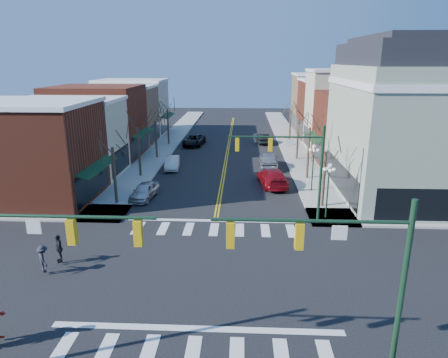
# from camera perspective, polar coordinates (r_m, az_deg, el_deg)

# --- Properties ---
(ground) EXTENTS (160.00, 160.00, 0.00)m
(ground) POSITION_cam_1_polar(r_m,az_deg,el_deg) (22.73, -2.57, -13.54)
(ground) COLOR black
(ground) RESTS_ON ground
(sidewalk_left) EXTENTS (3.50, 70.00, 0.15)m
(sidewalk_left) POSITION_cam_1_polar(r_m,az_deg,el_deg) (42.51, -11.95, 0.80)
(sidewalk_left) COLOR #9E9B93
(sidewalk_left) RESTS_ON ground
(sidewalk_right) EXTENTS (3.50, 70.00, 0.15)m
(sidewalk_right) POSITION_cam_1_polar(r_m,az_deg,el_deg) (41.72, 12.01, 0.49)
(sidewalk_right) COLOR #9E9B93
(sidewalk_right) RESTS_ON ground
(bldg_left_brick_a) EXTENTS (10.00, 8.50, 8.00)m
(bldg_left_brick_a) POSITION_cam_1_polar(r_m,az_deg,el_deg) (36.58, -25.85, 3.26)
(bldg_left_brick_a) COLOR maroon
(bldg_left_brick_a) RESTS_ON ground
(bldg_left_stucco_a) EXTENTS (10.00, 7.00, 7.50)m
(bldg_left_stucco_a) POSITION_cam_1_polar(r_m,az_deg,el_deg) (43.45, -21.09, 5.36)
(bldg_left_stucco_a) COLOR #BFB89D
(bldg_left_stucco_a) RESTS_ON ground
(bldg_left_brick_b) EXTENTS (10.00, 9.00, 8.50)m
(bldg_left_brick_b) POSITION_cam_1_polar(r_m,az_deg,el_deg) (50.69, -17.61, 7.74)
(bldg_left_brick_b) COLOR maroon
(bldg_left_brick_b) RESTS_ON ground
(bldg_left_tan) EXTENTS (10.00, 7.50, 7.80)m
(bldg_left_tan) POSITION_cam_1_polar(r_m,az_deg,el_deg) (58.47, -14.84, 8.71)
(bldg_left_tan) COLOR #987554
(bldg_left_tan) RESTS_ON ground
(bldg_left_stucco_b) EXTENTS (10.00, 8.00, 8.20)m
(bldg_left_stucco_b) POSITION_cam_1_polar(r_m,az_deg,el_deg) (65.83, -12.87, 9.85)
(bldg_left_stucco_b) COLOR #BFB89D
(bldg_left_stucco_b) RESTS_ON ground
(bldg_right_brick_a) EXTENTS (10.00, 8.50, 8.00)m
(bldg_right_brick_a) POSITION_cam_1_polar(r_m,az_deg,el_deg) (47.89, 19.27, 6.80)
(bldg_right_brick_a) COLOR maroon
(bldg_right_brick_a) RESTS_ON ground
(bldg_right_stucco) EXTENTS (10.00, 7.00, 10.00)m
(bldg_right_stucco) POSITION_cam_1_polar(r_m,az_deg,el_deg) (55.15, 17.15, 9.23)
(bldg_right_stucco) COLOR #BFB89D
(bldg_right_stucco) RESTS_ON ground
(bldg_right_brick_b) EXTENTS (10.00, 8.00, 8.50)m
(bldg_right_brick_b) POSITION_cam_1_polar(r_m,az_deg,el_deg) (62.48, 15.44, 9.47)
(bldg_right_brick_b) COLOR maroon
(bldg_right_brick_b) RESTS_ON ground
(bldg_right_tan) EXTENTS (10.00, 8.00, 9.00)m
(bldg_right_tan) POSITION_cam_1_polar(r_m,az_deg,el_deg) (70.24, 14.06, 10.51)
(bldg_right_tan) COLOR #987554
(bldg_right_tan) RESTS_ON ground
(victorian_corner) EXTENTS (12.25, 14.25, 13.30)m
(victorian_corner) POSITION_cam_1_polar(r_m,az_deg,el_deg) (37.36, 25.89, 7.67)
(victorian_corner) COLOR gray
(victorian_corner) RESTS_ON ground
(traffic_mast_near_left) EXTENTS (6.60, 0.28, 7.20)m
(traffic_mast_near_left) POSITION_cam_1_polar(r_m,az_deg,el_deg) (15.76, -26.32, -10.44)
(traffic_mast_near_left) COLOR #14331E
(traffic_mast_near_left) RESTS_ON ground
(traffic_mast_near_right) EXTENTS (6.60, 0.28, 7.20)m
(traffic_mast_near_right) POSITION_cam_1_polar(r_m,az_deg,el_deg) (14.36, 17.42, -12.08)
(traffic_mast_near_right) COLOR #14331E
(traffic_mast_near_right) RESTS_ON ground
(traffic_mast_far_right) EXTENTS (6.60, 0.28, 7.20)m
(traffic_mast_far_right) POSITION_cam_1_polar(r_m,az_deg,el_deg) (28.02, 10.07, 2.52)
(traffic_mast_far_right) COLOR #14331E
(traffic_mast_far_right) RESTS_ON ground
(lamppost_corner) EXTENTS (0.36, 0.36, 4.33)m
(lamppost_corner) POSITION_cam_1_polar(r_m,az_deg,el_deg) (29.98, 14.68, -0.31)
(lamppost_corner) COLOR #14331E
(lamppost_corner) RESTS_ON ground
(lamppost_midblock) EXTENTS (0.36, 0.36, 4.33)m
(lamppost_midblock) POSITION_cam_1_polar(r_m,az_deg,el_deg) (36.13, 12.64, 2.69)
(lamppost_midblock) COLOR #14331E
(lamppost_midblock) RESTS_ON ground
(tree_left_a) EXTENTS (0.24, 0.24, 4.76)m
(tree_left_a) POSITION_cam_1_polar(r_m,az_deg,el_deg) (33.50, -15.35, 0.37)
(tree_left_a) COLOR #382B21
(tree_left_a) RESTS_ON ground
(tree_left_b) EXTENTS (0.24, 0.24, 5.04)m
(tree_left_b) POSITION_cam_1_polar(r_m,az_deg,el_deg) (40.90, -12.02, 3.70)
(tree_left_b) COLOR #382B21
(tree_left_b) RESTS_ON ground
(tree_left_c) EXTENTS (0.24, 0.24, 4.55)m
(tree_left_c) POSITION_cam_1_polar(r_m,az_deg,el_deg) (48.56, -9.68, 5.55)
(tree_left_c) COLOR #382B21
(tree_left_c) RESTS_ON ground
(tree_left_d) EXTENTS (0.24, 0.24, 4.90)m
(tree_left_d) POSITION_cam_1_polar(r_m,az_deg,el_deg) (56.25, -7.99, 7.31)
(tree_left_d) COLOR #382B21
(tree_left_d) RESTS_ON ground
(tree_right_a) EXTENTS (0.24, 0.24, 4.62)m
(tree_right_a) POSITION_cam_1_polar(r_m,az_deg,el_deg) (32.55, 14.07, -0.13)
(tree_right_a) COLOR #382B21
(tree_right_a) RESTS_ON ground
(tree_right_b) EXTENTS (0.24, 0.24, 5.18)m
(tree_right_b) POSITION_cam_1_polar(r_m,az_deg,el_deg) (40.09, 11.95, 3.55)
(tree_right_b) COLOR #382B21
(tree_right_b) RESTS_ON ground
(tree_right_c) EXTENTS (0.24, 0.24, 4.83)m
(tree_right_c) POSITION_cam_1_polar(r_m,az_deg,el_deg) (47.87, 10.47, 5.52)
(tree_right_c) COLOR #382B21
(tree_right_c) RESTS_ON ground
(tree_right_d) EXTENTS (0.24, 0.24, 4.97)m
(tree_right_d) POSITION_cam_1_polar(r_m,az_deg,el_deg) (55.67, 9.41, 7.19)
(tree_right_d) COLOR #382B21
(tree_right_d) RESTS_ON ground
(car_left_near) EXTENTS (2.15, 4.19, 1.37)m
(car_left_near) POSITION_cam_1_polar(r_m,az_deg,el_deg) (34.74, -11.30, -1.70)
(car_left_near) COLOR #B9BABE
(car_left_near) RESTS_ON ground
(car_left_mid) EXTENTS (1.84, 4.25, 1.36)m
(car_left_mid) POSITION_cam_1_polar(r_m,az_deg,el_deg) (43.83, -7.40, 2.32)
(car_left_mid) COLOR silver
(car_left_mid) RESTS_ON ground
(car_left_far) EXTENTS (3.02, 5.52, 1.47)m
(car_left_far) POSITION_cam_1_polar(r_m,az_deg,el_deg) (55.79, -4.30, 5.55)
(car_left_far) COLOR black
(car_left_far) RESTS_ON ground
(car_right_near) EXTENTS (2.99, 5.79, 1.61)m
(car_right_near) POSITION_cam_1_polar(r_m,az_deg,el_deg) (37.86, 6.95, 0.23)
(car_right_near) COLOR maroon
(car_right_near) RESTS_ON ground
(car_right_mid) EXTENTS (2.06, 5.00, 1.69)m
(car_right_mid) POSITION_cam_1_polar(r_m,az_deg,el_deg) (44.23, 6.37, 2.71)
(car_right_mid) COLOR #A2A2A7
(car_right_mid) RESTS_ON ground
(car_right_far) EXTENTS (2.00, 4.43, 1.41)m
(car_right_far) POSITION_cam_1_polar(r_m,az_deg,el_deg) (57.33, 5.55, 5.80)
(car_right_far) COLOR black
(car_right_far) RESTS_ON ground
(pedestrian_dark_a) EXTENTS (0.88, 1.05, 1.68)m
(pedestrian_dark_a) POSITION_cam_1_polar(r_m,az_deg,el_deg) (25.26, -22.52, -9.12)
(pedestrian_dark_a) COLOR black
(pedestrian_dark_a) RESTS_ON sidewalk_left
(pedestrian_dark_b) EXTENTS (1.08, 1.16, 1.57)m
(pedestrian_dark_b) POSITION_cam_1_polar(r_m,az_deg,el_deg) (24.48, -24.42, -10.34)
(pedestrian_dark_b) COLOR #22222A
(pedestrian_dark_b) RESTS_ON sidewalk_left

